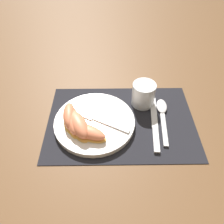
{
  "coord_description": "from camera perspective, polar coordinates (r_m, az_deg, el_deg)",
  "views": [
    {
      "loc": [
        -0.03,
        -0.45,
        0.52
      ],
      "look_at": [
        -0.03,
        0.02,
        0.02
      ],
      "focal_mm": 35.0,
      "sensor_mm": 36.0,
      "label": 1
    }
  ],
  "objects": [
    {
      "name": "spoon",
      "position": [
        0.72,
        12.99,
        0.03
      ],
      "size": [
        0.04,
        0.19,
        0.01
      ],
      "color": "silver",
      "rests_on": "placemat"
    },
    {
      "name": "citrus_wedge_1",
      "position": [
        0.65,
        -10.11,
        -2.25
      ],
      "size": [
        0.06,
        0.12,
        0.04
      ],
      "color": "#F7C656",
      "rests_on": "plate"
    },
    {
      "name": "knife",
      "position": [
        0.68,
        11.1,
        -3.04
      ],
      "size": [
        0.04,
        0.22,
        0.01
      ],
      "color": "silver",
      "rests_on": "placemat"
    },
    {
      "name": "placemat",
      "position": [
        0.68,
        2.33,
        -2.27
      ],
      "size": [
        0.46,
        0.31,
        0.0
      ],
      "color": "black",
      "rests_on": "ground_plane"
    },
    {
      "name": "ground_plane",
      "position": [
        0.68,
        2.33,
        -2.38
      ],
      "size": [
        3.0,
        3.0,
        0.0
      ],
      "primitive_type": "plane",
      "color": "brown"
    },
    {
      "name": "fork",
      "position": [
        0.66,
        -4.19,
        -1.7
      ],
      "size": [
        0.18,
        0.11,
        0.0
      ],
      "color": "silver",
      "rests_on": "plate"
    },
    {
      "name": "citrus_wedge_2",
      "position": [
        0.63,
        -8.8,
        -3.33
      ],
      "size": [
        0.1,
        0.13,
        0.04
      ],
      "color": "#F7C656",
      "rests_on": "plate"
    },
    {
      "name": "plate",
      "position": [
        0.67,
        -4.56,
        -2.63
      ],
      "size": [
        0.24,
        0.24,
        0.02
      ],
      "color": "white",
      "rests_on": "placemat"
    },
    {
      "name": "citrus_wedge_0",
      "position": [
        0.66,
        -11.01,
        -1.1
      ],
      "size": [
        0.05,
        0.11,
        0.04
      ],
      "color": "#F7C656",
      "rests_on": "plate"
    },
    {
      "name": "juice_glass",
      "position": [
        0.72,
        8.16,
        4.34
      ],
      "size": [
        0.07,
        0.07,
        0.08
      ],
      "color": "silver",
      "rests_on": "placemat"
    },
    {
      "name": "citrus_wedge_3",
      "position": [
        0.62,
        -7.14,
        -4.96
      ],
      "size": [
        0.14,
        0.1,
        0.03
      ],
      "color": "#F7C656",
      "rests_on": "plate"
    }
  ]
}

